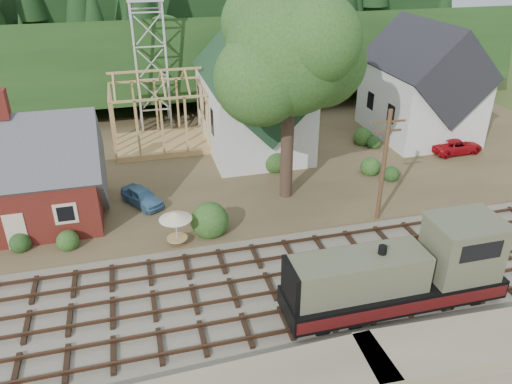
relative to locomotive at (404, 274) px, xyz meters
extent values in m
plane|color=#384C1E|center=(-4.12, 3.00, -2.06)|extent=(140.00, 140.00, 0.00)
cube|color=#726B5B|center=(-4.12, 3.00, -1.98)|extent=(64.00, 11.00, 0.16)
cube|color=brown|center=(-4.12, 21.00, -1.91)|extent=(64.00, 26.00, 0.30)
cube|color=#1E3F19|center=(-4.12, 45.00, -2.06)|extent=(70.00, 28.96, 12.74)
cube|color=black|center=(-4.12, 61.00, -2.06)|extent=(80.00, 20.00, 12.00)
cube|color=#561A13|center=(-20.12, 14.00, 0.14)|extent=(10.00, 7.00, 3.80)
cube|color=#4C4C51|center=(-20.12, 14.00, 2.04)|extent=(10.80, 7.41, 7.41)
cube|color=#561A13|center=(-20.12, 14.00, 6.34)|extent=(0.90, 0.90, 1.80)
cube|color=beige|center=(-20.12, 10.48, -0.56)|extent=(1.20, 0.06, 2.40)
cube|color=silver|center=(-2.12, 23.00, 1.44)|extent=(8.00, 12.00, 6.40)
cube|color=#17341F|center=(-2.12, 23.00, 4.64)|extent=(8.40, 12.96, 8.40)
cube|color=silver|center=(-2.12, 17.00, 6.64)|extent=(2.40, 2.40, 4.00)
cone|color=#17341F|center=(-2.12, 17.00, 9.94)|extent=(5.37, 5.37, 2.60)
cube|color=silver|center=(13.88, 22.00, 1.44)|extent=(8.00, 10.00, 6.40)
cube|color=black|center=(13.88, 22.00, 4.64)|extent=(8.40, 10.80, 8.40)
cube|color=tan|center=(-10.12, 25.00, -1.51)|extent=(8.00, 6.00, 0.50)
cube|color=tan|center=(-10.12, 25.00, 5.14)|extent=(8.00, 0.18, 0.18)
cube|color=silver|center=(-11.52, 29.60, 4.24)|extent=(0.18, 0.18, 12.00)
cube|color=silver|center=(-8.72, 29.60, 4.24)|extent=(0.18, 0.18, 12.00)
cube|color=silver|center=(-11.52, 32.40, 4.24)|extent=(0.18, 0.18, 12.00)
cube|color=silver|center=(-8.72, 32.40, 4.24)|extent=(0.18, 0.18, 12.00)
cylinder|color=#38281E|center=(-2.12, 13.00, 2.24)|extent=(0.90, 0.90, 8.00)
sphere|color=#244B1C|center=(-2.12, 13.00, 8.74)|extent=(8.40, 8.40, 8.40)
sphere|color=#244B1C|center=(0.38, 14.00, 7.74)|extent=(6.40, 6.40, 6.40)
sphere|color=#244B1C|center=(-4.32, 12.20, 7.24)|extent=(6.00, 6.00, 6.00)
cylinder|color=#4C331E|center=(2.88, 8.20, 1.94)|extent=(0.28, 0.28, 8.00)
cube|color=#4C331E|center=(2.88, 8.20, 5.14)|extent=(2.20, 0.12, 0.12)
cube|color=#4C331E|center=(2.88, 8.20, 4.54)|extent=(1.80, 0.12, 0.12)
cube|color=black|center=(-0.44, 0.00, -1.73)|extent=(11.52, 2.40, 0.34)
cube|color=black|center=(-0.44, 0.00, -1.02)|extent=(11.52, 2.78, 1.06)
cube|color=#555A41|center=(-2.56, 0.00, 0.51)|extent=(6.91, 2.21, 2.02)
cube|color=#555A41|center=(3.20, 0.00, 1.04)|extent=(3.46, 2.69, 3.07)
cube|color=#555A41|center=(3.20, 0.00, 2.63)|extent=(3.65, 2.88, 0.19)
cube|color=black|center=(3.20, -1.36, 1.71)|extent=(2.30, 0.06, 0.96)
cube|color=#4F1111|center=(-0.44, -1.41, -1.02)|extent=(11.52, 0.04, 0.67)
cube|color=#4F1111|center=(-0.44, 1.41, -1.02)|extent=(11.52, 0.04, 0.67)
cylinder|color=black|center=(-1.40, 0.00, 1.62)|extent=(0.42, 0.42, 0.67)
imported|color=#5287B1|center=(-12.45, 14.22, -1.11)|extent=(3.26, 4.06, 1.30)
imported|color=#B60E16|center=(14.84, 16.87, -1.11)|extent=(4.80, 2.41, 1.30)
cylinder|color=silver|center=(-10.65, 8.50, -0.75)|extent=(0.09, 0.09, 2.02)
cylinder|color=tan|center=(-10.65, 8.50, -1.35)|extent=(1.29, 1.29, 0.07)
cone|color=beige|center=(-10.65, 8.50, 0.27)|extent=(2.02, 2.02, 0.46)
camera|label=1|loc=(-12.57, -18.07, 15.50)|focal=35.00mm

